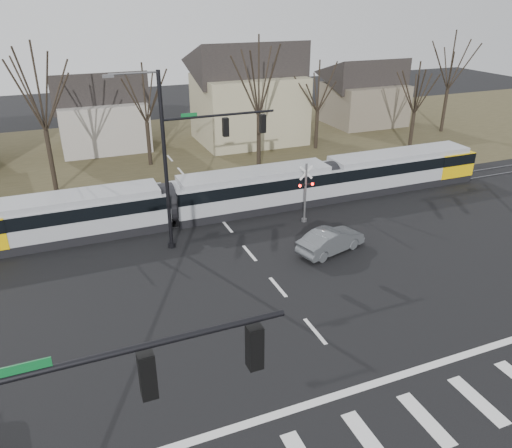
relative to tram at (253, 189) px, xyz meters
name	(u,v)px	position (x,y,z in m)	size (l,w,h in m)	color
ground	(338,359)	(-2.62, -16.00, -1.52)	(140.00, 140.00, 0.00)	black
grass_verge	(165,152)	(-2.62, 16.00, -1.52)	(140.00, 28.00, 0.01)	#38331E
crosswalk	(398,430)	(-2.62, -20.00, -1.52)	(27.00, 2.60, 0.01)	silver
stop_line	(362,387)	(-2.62, -17.80, -1.52)	(28.00, 0.35, 0.01)	silver
lane_dashes	(217,215)	(-2.62, 0.00, -1.52)	(0.18, 30.00, 0.01)	silver
rail_pair	(218,216)	(-2.62, -0.20, -1.49)	(90.00, 1.52, 0.06)	#59595E
tram	(253,189)	(0.00, 0.00, 0.00)	(36.88, 2.74, 2.80)	gray
sedan	(331,240)	(1.85, -7.56, -0.81)	(4.55, 2.64, 1.42)	#4B4E52
signal_pole_far	(193,152)	(-5.03, -3.50, 4.18)	(9.28, 0.44, 10.20)	black
rail_crossing_signal	(305,195)	(2.38, -3.21, 0.36)	(1.08, 0.36, 4.00)	#59595B
tree_row	(201,111)	(-0.62, 10.00, 3.48)	(59.20, 7.20, 10.00)	black
house_b	(101,107)	(-7.62, 20.00, 2.45)	(8.64, 7.56, 7.65)	gray
house_c	(249,89)	(6.38, 17.00, 3.71)	(10.80, 8.64, 10.10)	gray
house_d	(365,89)	(21.38, 19.00, 2.45)	(8.64, 7.56, 7.65)	brown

